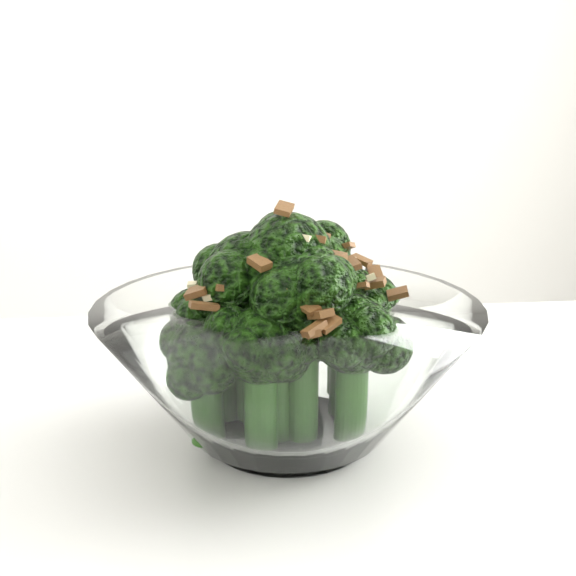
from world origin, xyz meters
name	(u,v)px	position (x,y,z in m)	size (l,w,h in m)	color
broccoli_dish	(288,355)	(-0.04, 0.05, 0.80)	(0.21, 0.21, 0.14)	white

